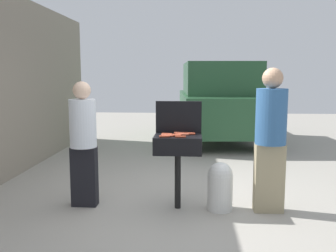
{
  "coord_description": "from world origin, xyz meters",
  "views": [
    {
      "loc": [
        0.12,
        -4.82,
        1.7
      ],
      "look_at": [
        -0.23,
        0.31,
        1.0
      ],
      "focal_mm": 39.73,
      "sensor_mm": 36.0,
      "label": 1
    }
  ],
  "objects_px": {
    "hot_dog_2": "(181,134)",
    "propane_tank": "(220,185)",
    "hot_dog_4": "(176,135)",
    "hot_dog_11": "(167,134)",
    "person_right": "(271,135)",
    "bbq_grill": "(178,147)",
    "person_left": "(83,139)",
    "hot_dog_0": "(164,136)",
    "hot_dog_7": "(175,136)",
    "parked_minivan": "(218,101)",
    "hot_dog_8": "(189,133)",
    "hot_dog_3": "(181,137)",
    "hot_dog_6": "(183,134)",
    "hot_dog_9": "(166,135)",
    "hot_dog_5": "(190,134)",
    "hot_dog_1": "(168,136)",
    "hot_dog_10": "(179,133)"
  },
  "relations": [
    {
      "from": "hot_dog_2",
      "to": "propane_tank",
      "type": "xyz_separation_m",
      "value": [
        0.51,
        -0.09,
        -0.64
      ]
    },
    {
      "from": "hot_dog_4",
      "to": "hot_dog_11",
      "type": "distance_m",
      "value": 0.13
    },
    {
      "from": "person_right",
      "to": "hot_dog_2",
      "type": "bearing_deg",
      "value": 4.79
    },
    {
      "from": "bbq_grill",
      "to": "person_left",
      "type": "bearing_deg",
      "value": 179.37
    },
    {
      "from": "hot_dog_0",
      "to": "hot_dog_7",
      "type": "relative_size",
      "value": 1.0
    },
    {
      "from": "hot_dog_7",
      "to": "parked_minivan",
      "type": "xyz_separation_m",
      "value": [
        0.88,
        5.34,
        0.06
      ]
    },
    {
      "from": "hot_dog_8",
      "to": "hot_dog_0",
      "type": "bearing_deg",
      "value": -137.35
    },
    {
      "from": "hot_dog_3",
      "to": "hot_dog_8",
      "type": "bearing_deg",
      "value": 70.65
    },
    {
      "from": "hot_dog_11",
      "to": "parked_minivan",
      "type": "distance_m",
      "value": 5.33
    },
    {
      "from": "person_right",
      "to": "hot_dog_6",
      "type": "bearing_deg",
      "value": 6.51
    },
    {
      "from": "hot_dog_4",
      "to": "hot_dog_6",
      "type": "height_order",
      "value": "same"
    },
    {
      "from": "hot_dog_0",
      "to": "hot_dog_9",
      "type": "bearing_deg",
      "value": 83.4
    },
    {
      "from": "hot_dog_5",
      "to": "hot_dog_8",
      "type": "bearing_deg",
      "value": 106.84
    },
    {
      "from": "hot_dog_0",
      "to": "bbq_grill",
      "type": "bearing_deg",
      "value": 43.58
    },
    {
      "from": "hot_dog_5",
      "to": "propane_tank",
      "type": "xyz_separation_m",
      "value": [
        0.39,
        -0.1,
        -0.64
      ]
    },
    {
      "from": "hot_dog_2",
      "to": "propane_tank",
      "type": "distance_m",
      "value": 0.82
    },
    {
      "from": "hot_dog_3",
      "to": "hot_dog_5",
      "type": "xyz_separation_m",
      "value": [
        0.11,
        0.23,
        0.0
      ]
    },
    {
      "from": "hot_dog_3",
      "to": "person_left",
      "type": "height_order",
      "value": "person_left"
    },
    {
      "from": "hot_dog_11",
      "to": "parked_minivan",
      "type": "height_order",
      "value": "parked_minivan"
    },
    {
      "from": "hot_dog_3",
      "to": "hot_dog_8",
      "type": "xyz_separation_m",
      "value": [
        0.1,
        0.28,
        0.0
      ]
    },
    {
      "from": "hot_dog_3",
      "to": "person_right",
      "type": "relative_size",
      "value": 0.07
    },
    {
      "from": "hot_dog_9",
      "to": "hot_dog_4",
      "type": "bearing_deg",
      "value": 8.0
    },
    {
      "from": "bbq_grill",
      "to": "hot_dog_4",
      "type": "bearing_deg",
      "value": -131.89
    },
    {
      "from": "hot_dog_1",
      "to": "hot_dog_9",
      "type": "xyz_separation_m",
      "value": [
        -0.02,
        0.06,
        0.0
      ]
    },
    {
      "from": "bbq_grill",
      "to": "hot_dog_6",
      "type": "xyz_separation_m",
      "value": [
        0.07,
        0.01,
        0.16
      ]
    },
    {
      "from": "hot_dog_1",
      "to": "parked_minivan",
      "type": "height_order",
      "value": "parked_minivan"
    },
    {
      "from": "hot_dog_7",
      "to": "parked_minivan",
      "type": "bearing_deg",
      "value": 80.62
    },
    {
      "from": "hot_dog_4",
      "to": "parked_minivan",
      "type": "bearing_deg",
      "value": 80.61
    },
    {
      "from": "hot_dog_4",
      "to": "propane_tank",
      "type": "height_order",
      "value": "hot_dog_4"
    },
    {
      "from": "hot_dog_1",
      "to": "parked_minivan",
      "type": "bearing_deg",
      "value": 79.68
    },
    {
      "from": "hot_dog_2",
      "to": "hot_dog_3",
      "type": "relative_size",
      "value": 1.0
    },
    {
      "from": "hot_dog_5",
      "to": "hot_dog_8",
      "type": "relative_size",
      "value": 1.0
    },
    {
      "from": "hot_dog_1",
      "to": "hot_dog_10",
      "type": "relative_size",
      "value": 1.0
    },
    {
      "from": "hot_dog_1",
      "to": "hot_dog_3",
      "type": "relative_size",
      "value": 1.0
    },
    {
      "from": "hot_dog_5",
      "to": "hot_dog_6",
      "type": "xyz_separation_m",
      "value": [
        -0.09,
        -0.05,
        0.0
      ]
    },
    {
      "from": "hot_dog_1",
      "to": "person_right",
      "type": "bearing_deg",
      "value": 2.84
    },
    {
      "from": "hot_dog_10",
      "to": "hot_dog_4",
      "type": "bearing_deg",
      "value": -100.58
    },
    {
      "from": "hot_dog_5",
      "to": "propane_tank",
      "type": "height_order",
      "value": "hot_dog_5"
    },
    {
      "from": "hot_dog_5",
      "to": "hot_dog_2",
      "type": "bearing_deg",
      "value": -170.93
    },
    {
      "from": "hot_dog_5",
      "to": "hot_dog_6",
      "type": "bearing_deg",
      "value": -147.93
    },
    {
      "from": "hot_dog_1",
      "to": "parked_minivan",
      "type": "xyz_separation_m",
      "value": [
        0.98,
        5.37,
        0.06
      ]
    },
    {
      "from": "hot_dog_0",
      "to": "hot_dog_8",
      "type": "xyz_separation_m",
      "value": [
        0.3,
        0.27,
        0.0
      ]
    },
    {
      "from": "hot_dog_4",
      "to": "person_right",
      "type": "xyz_separation_m",
      "value": [
        1.16,
        -0.02,
        0.01
      ]
    },
    {
      "from": "hot_dog_2",
      "to": "hot_dog_6",
      "type": "bearing_deg",
      "value": -46.43
    },
    {
      "from": "bbq_grill",
      "to": "hot_dog_6",
      "type": "height_order",
      "value": "hot_dog_6"
    },
    {
      "from": "hot_dog_3",
      "to": "parked_minivan",
      "type": "height_order",
      "value": "parked_minivan"
    },
    {
      "from": "hot_dog_0",
      "to": "hot_dog_3",
      "type": "xyz_separation_m",
      "value": [
        0.2,
        -0.01,
        0.0
      ]
    },
    {
      "from": "hot_dog_9",
      "to": "person_right",
      "type": "xyz_separation_m",
      "value": [
        1.29,
        -0.0,
        0.01
      ]
    },
    {
      "from": "hot_dog_4",
      "to": "propane_tank",
      "type": "bearing_deg",
      "value": -1.3
    },
    {
      "from": "hot_dog_11",
      "to": "hot_dog_9",
      "type": "bearing_deg",
      "value": -94.46
    }
  ]
}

